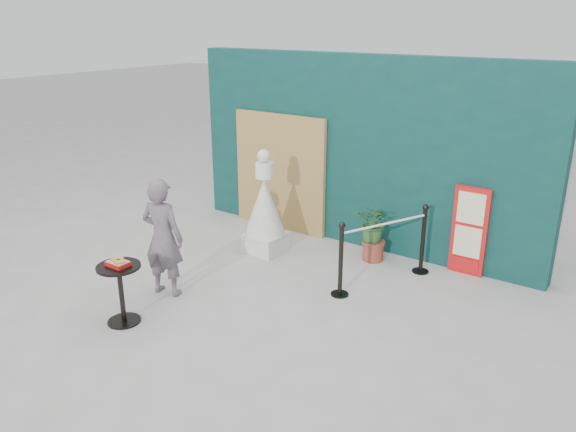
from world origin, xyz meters
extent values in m
plane|color=#ADAAA5|center=(0.00, 0.00, 0.00)|extent=(60.00, 60.00, 0.00)
cube|color=#0B3231|center=(0.00, 3.15, 1.50)|extent=(6.00, 0.30, 3.00)
cube|color=tan|center=(-1.40, 2.94, 1.00)|extent=(1.80, 0.08, 2.00)
imported|color=slate|center=(-1.18, 0.04, 0.80)|extent=(0.65, 0.50, 1.59)
cube|color=red|center=(1.90, 2.96, 0.65)|extent=(0.50, 0.06, 1.30)
cube|color=beige|center=(1.90, 2.92, 1.00)|extent=(0.38, 0.02, 0.45)
cube|color=beige|center=(1.90, 2.92, 0.50)|extent=(0.38, 0.02, 0.45)
cube|color=red|center=(1.90, 2.92, 0.15)|extent=(0.38, 0.02, 0.18)
cube|color=silver|center=(-0.96, 1.93, 0.15)|extent=(0.55, 0.55, 0.30)
cone|color=silver|center=(-0.96, 1.93, 0.75)|extent=(0.64, 0.64, 0.90)
cylinder|color=white|center=(-0.96, 1.93, 1.33)|extent=(0.26, 0.26, 0.24)
sphere|color=white|center=(-0.96, 1.93, 1.55)|extent=(0.20, 0.20, 0.20)
cylinder|color=black|center=(-1.03, -0.80, 0.01)|extent=(0.40, 0.40, 0.02)
cylinder|color=black|center=(-1.03, -0.80, 0.36)|extent=(0.06, 0.06, 0.72)
cylinder|color=black|center=(-1.03, -0.80, 0.73)|extent=(0.52, 0.52, 0.03)
cube|color=#AD1C12|center=(-1.03, -0.80, 0.78)|extent=(0.26, 0.19, 0.05)
cube|color=red|center=(-1.03, -0.80, 0.80)|extent=(0.24, 0.17, 0.00)
cube|color=#C98A49|center=(-1.07, -0.79, 0.82)|extent=(0.15, 0.14, 0.02)
cube|color=gold|center=(-0.98, -0.82, 0.82)|extent=(0.13, 0.13, 0.02)
cone|color=yellow|center=(-1.01, -0.75, 0.83)|extent=(0.06, 0.06, 0.06)
cylinder|color=#973A31|center=(0.59, 2.61, 0.13)|extent=(0.32, 0.32, 0.26)
cylinder|color=#984031|center=(0.59, 2.61, 0.29)|extent=(0.35, 0.35, 0.04)
imported|color=#2E5F28|center=(0.59, 2.61, 0.60)|extent=(0.52, 0.45, 0.58)
cylinder|color=black|center=(0.76, 1.32, 0.01)|extent=(0.24, 0.24, 0.02)
cylinder|color=black|center=(0.76, 1.32, 0.48)|extent=(0.06, 0.06, 0.96)
sphere|color=black|center=(0.76, 1.32, 0.99)|extent=(0.09, 0.09, 0.09)
cylinder|color=black|center=(1.36, 2.62, 0.01)|extent=(0.24, 0.24, 0.02)
cylinder|color=black|center=(1.36, 2.62, 0.48)|extent=(0.06, 0.06, 0.96)
sphere|color=black|center=(1.36, 2.62, 0.99)|extent=(0.09, 0.09, 0.09)
cylinder|color=white|center=(1.06, 1.97, 0.88)|extent=(0.63, 1.31, 0.03)
camera|label=1|loc=(4.06, -4.57, 3.50)|focal=35.00mm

